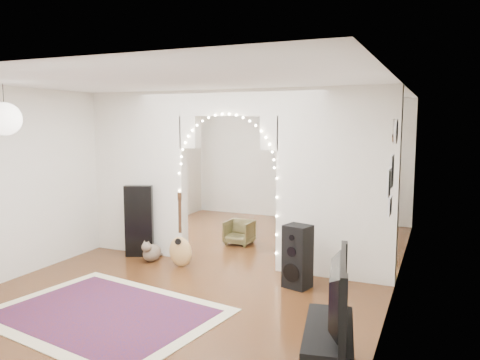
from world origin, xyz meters
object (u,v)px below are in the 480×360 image
at_px(acoustic_guitar, 180,240).
at_px(floor_speaker, 297,257).
at_px(media_console, 328,356).
at_px(bookcase, 324,192).
at_px(dining_chair_right, 239,232).
at_px(dining_table, 329,198).
at_px(dining_chair_left, 308,220).

height_order(acoustic_guitar, floor_speaker, acoustic_guitar).
height_order(media_console, bookcase, bookcase).
height_order(bookcase, dining_chair_right, bookcase).
relative_size(acoustic_guitar, dining_chair_right, 2.02).
bearing_deg(dining_chair_right, media_console, -55.86).
xyz_separation_m(media_console, dining_table, (-1.26, 5.58, 0.43)).
distance_m(acoustic_guitar, dining_table, 3.62).
bearing_deg(dining_chair_left, floor_speaker, -92.96).
xyz_separation_m(media_console, dining_chair_left, (-1.57, 5.17, 0.03)).
xyz_separation_m(floor_speaker, bookcase, (-0.63, 4.14, 0.27)).
bearing_deg(floor_speaker, dining_chair_left, 118.46).
relative_size(acoustic_guitar, dining_table, 0.81).
xyz_separation_m(acoustic_guitar, floor_speaker, (1.90, -0.16, -0.00)).
bearing_deg(dining_chair_left, acoustic_guitar, -128.76).
bearing_deg(floor_speaker, acoustic_guitar, -168.72).
relative_size(dining_table, dining_chair_left, 1.95).
xyz_separation_m(media_console, bookcase, (-1.53, 6.29, 0.44)).
bearing_deg(bookcase, floor_speaker, -95.06).
relative_size(dining_table, dining_chair_right, 2.49).
distance_m(acoustic_guitar, dining_chair_left, 3.12).
bearing_deg(dining_table, dining_chair_left, -127.00).
bearing_deg(media_console, dining_chair_right, 112.13).
bearing_deg(acoustic_guitar, dining_chair_left, 49.87).
xyz_separation_m(floor_speaker, dining_chair_left, (-0.66, 3.02, -0.14)).
bearing_deg(floor_speaker, bookcase, 114.70).
distance_m(media_console, bookcase, 6.49).
distance_m(media_console, dining_chair_left, 5.40).
height_order(floor_speaker, dining_chair_left, floor_speaker).
bearing_deg(acoustic_guitar, dining_table, 47.99).
height_order(media_console, dining_chair_right, media_console).
height_order(floor_speaker, bookcase, bookcase).
bearing_deg(dining_chair_right, dining_chair_left, 55.34).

